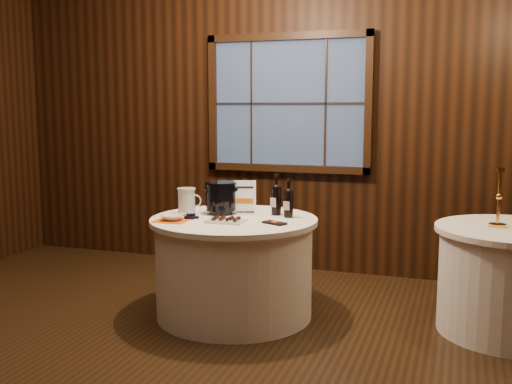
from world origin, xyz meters
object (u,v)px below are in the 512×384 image
at_px(side_table, 511,280).
at_px(sign_stand, 245,202).
at_px(chocolate_plate, 226,220).
at_px(grape_bunch, 191,217).
at_px(main_table, 234,267).
at_px(cracker_bowl, 172,217).
at_px(brass_candlestick, 499,205).
at_px(glass_pitcher, 187,201).
at_px(chocolate_box, 275,223).
at_px(ice_bucket, 221,197).
at_px(port_bottle_right, 289,201).
at_px(port_bottle_left, 276,197).

distance_m(side_table, sign_stand, 2.04).
relative_size(side_table, chocolate_plate, 3.84).
bearing_deg(grape_bunch, main_table, 30.15).
height_order(grape_bunch, cracker_bowl, cracker_bowl).
bearing_deg(side_table, brass_candlestick, -175.14).
distance_m(main_table, cracker_bowl, 0.62).
bearing_deg(glass_pitcher, chocolate_box, -25.07).
bearing_deg(grape_bunch, glass_pitcher, 122.10).
height_order(main_table, chocolate_plate, chocolate_plate).
height_order(ice_bucket, cracker_bowl, ice_bucket).
bearing_deg(port_bottle_right, main_table, -145.54).
distance_m(port_bottle_left, port_bottle_right, 0.14).
bearing_deg(grape_bunch, port_bottle_left, 35.79).
xyz_separation_m(port_bottle_left, port_bottle_right, (0.12, -0.07, -0.01)).
bearing_deg(side_table, sign_stand, -177.01).
distance_m(side_table, port_bottle_left, 1.81).
distance_m(main_table, chocolate_box, 0.55).
bearing_deg(ice_bucket, grape_bunch, -112.99).
height_order(sign_stand, ice_bucket, sign_stand).
relative_size(main_table, brass_candlestick, 3.00).
distance_m(grape_bunch, cracker_bowl, 0.14).
height_order(port_bottle_left, grape_bunch, port_bottle_left).
bearing_deg(chocolate_plate, brass_candlestick, 14.00).
bearing_deg(port_bottle_right, chocolate_plate, -126.39).
relative_size(port_bottle_right, grape_bunch, 1.66).
height_order(chocolate_plate, glass_pitcher, glass_pitcher).
relative_size(main_table, cracker_bowl, 7.81).
xyz_separation_m(side_table, brass_candlestick, (-0.11, -0.01, 0.54)).
height_order(grape_bunch, brass_candlestick, brass_candlestick).
bearing_deg(port_bottle_left, side_table, 24.49).
distance_m(port_bottle_right, chocolate_plate, 0.52).
bearing_deg(chocolate_plate, port_bottle_right, 41.98).
xyz_separation_m(sign_stand, grape_bunch, (-0.30, -0.36, -0.07)).
bearing_deg(chocolate_box, brass_candlestick, 39.56).
bearing_deg(brass_candlestick, sign_stand, -177.12).
relative_size(port_bottle_right, glass_pitcher, 1.43).
relative_size(side_table, ice_bucket, 4.22).
bearing_deg(glass_pitcher, cracker_bowl, -99.88).
xyz_separation_m(ice_bucket, chocolate_plate, (0.17, -0.31, -0.12)).
bearing_deg(ice_bucket, brass_candlestick, 4.47).
height_order(ice_bucket, grape_bunch, ice_bucket).
bearing_deg(main_table, sign_stand, 84.98).
relative_size(cracker_bowl, brass_candlestick, 0.38).
bearing_deg(side_table, main_table, -171.47).
bearing_deg(port_bottle_left, ice_bucket, -144.28).
height_order(port_bottle_right, grape_bunch, port_bottle_right).
relative_size(port_bottle_left, chocolate_box, 1.85).
distance_m(ice_bucket, grape_bunch, 0.34).
xyz_separation_m(side_table, port_bottle_left, (-1.73, -0.07, 0.52)).
bearing_deg(sign_stand, main_table, -113.21).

